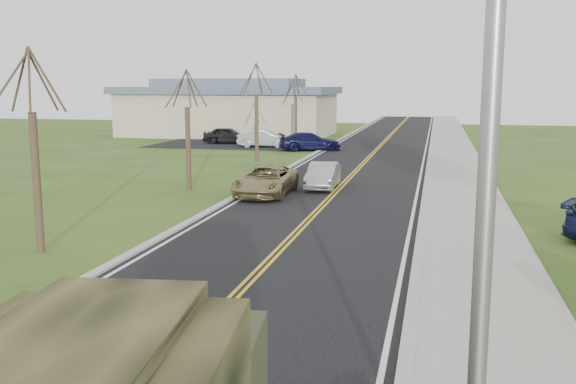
% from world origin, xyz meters
% --- Properties ---
extents(road, '(8.00, 120.00, 0.01)m').
position_xyz_m(road, '(0.00, 40.00, 0.01)').
color(road, black).
rests_on(road, ground).
extents(curb_right, '(0.30, 120.00, 0.12)m').
position_xyz_m(curb_right, '(4.15, 40.00, 0.06)').
color(curb_right, '#9E998E').
rests_on(curb_right, ground).
extents(sidewalk_right, '(3.20, 120.00, 0.10)m').
position_xyz_m(sidewalk_right, '(5.90, 40.00, 0.05)').
color(sidewalk_right, '#9E998E').
rests_on(sidewalk_right, ground).
extents(curb_left, '(0.30, 120.00, 0.10)m').
position_xyz_m(curb_left, '(-4.15, 40.00, 0.05)').
color(curb_left, '#9E998E').
rests_on(curb_left, ground).
extents(street_light, '(1.65, 0.22, 8.00)m').
position_xyz_m(street_light, '(4.90, -0.50, 4.43)').
color(street_light, gray).
rests_on(street_light, ground).
extents(bare_tree_a, '(1.93, 2.26, 6.08)m').
position_xyz_m(bare_tree_a, '(-7.00, 10.00, 2.63)').
color(bare_tree_a, '#38281C').
rests_on(bare_tree_a, ground).
extents(bare_tree_b, '(1.83, 2.14, 5.73)m').
position_xyz_m(bare_tree_b, '(-7.00, 22.00, 2.48)').
color(bare_tree_b, '#38281C').
rests_on(bare_tree_b, ground).
extents(bare_tree_c, '(2.04, 2.39, 6.42)m').
position_xyz_m(bare_tree_c, '(-7.00, 34.00, 2.78)').
color(bare_tree_c, '#38281C').
rests_on(bare_tree_c, ground).
extents(bare_tree_d, '(1.88, 2.20, 5.91)m').
position_xyz_m(bare_tree_d, '(-7.00, 46.00, 2.55)').
color(bare_tree_d, '#38281C').
rests_on(bare_tree_d, ground).
extents(commercial_building, '(25.50, 21.50, 5.65)m').
position_xyz_m(commercial_building, '(-15.98, 55.97, 2.69)').
color(commercial_building, tan).
rests_on(commercial_building, ground).
extents(suv_champagne, '(2.27, 4.86, 1.35)m').
position_xyz_m(suv_champagne, '(-3.00, 21.37, 0.67)').
color(suv_champagne, olive).
rests_on(suv_champagne, ground).
extents(sedan_silver, '(1.44, 3.82, 1.25)m').
position_xyz_m(sedan_silver, '(-0.80, 23.92, 0.62)').
color(sedan_silver, '#A5A5AA').
rests_on(sedan_silver, ground).
extents(lot_car_dark, '(4.28, 1.89, 1.43)m').
position_xyz_m(lot_car_dark, '(-13.10, 46.31, 0.72)').
color(lot_car_dark, black).
rests_on(lot_car_dark, ground).
extents(lot_car_silver, '(4.41, 1.81, 1.42)m').
position_xyz_m(lot_car_silver, '(-9.14, 43.83, 0.71)').
color(lot_car_silver, '#B8B8BD').
rests_on(lot_car_silver, ground).
extents(lot_car_navy, '(5.17, 3.60, 1.39)m').
position_xyz_m(lot_car_navy, '(-5.00, 42.00, 0.69)').
color(lot_car_navy, black).
rests_on(lot_car_navy, ground).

